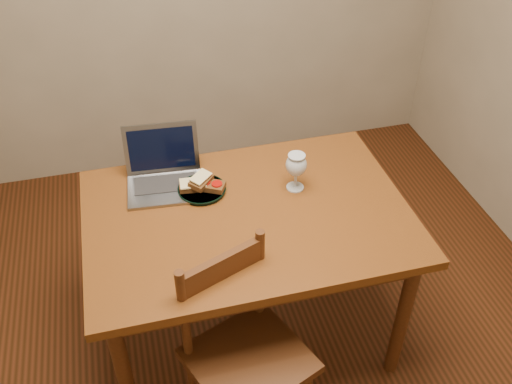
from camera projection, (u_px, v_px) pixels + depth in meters
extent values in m
cube|color=black|center=(251.00, 347.00, 2.68)|extent=(3.20, 3.20, 0.02)
cube|color=#46230B|center=(248.00, 217.00, 2.30)|extent=(1.30, 0.90, 0.04)
cylinder|color=#3D200C|center=(125.00, 378.00, 2.15)|extent=(0.06, 0.06, 0.70)
cylinder|color=#3D200C|center=(403.00, 317.00, 2.37)|extent=(0.06, 0.06, 0.70)
cylinder|color=#3D200C|center=(113.00, 245.00, 2.70)|extent=(0.06, 0.06, 0.70)
cylinder|color=#3D200C|center=(339.00, 206.00, 2.93)|extent=(0.06, 0.06, 0.70)
cube|color=#3D200C|center=(249.00, 360.00, 2.13)|extent=(0.52, 0.51, 0.04)
cube|color=#3D200C|center=(222.00, 269.00, 2.00)|extent=(0.32, 0.15, 0.12)
cylinder|color=black|center=(202.00, 190.00, 2.39)|extent=(0.20, 0.20, 0.02)
cube|color=slate|center=(166.00, 189.00, 2.40)|extent=(0.33, 0.24, 0.01)
cube|color=slate|center=(161.00, 148.00, 2.43)|extent=(0.32, 0.09, 0.21)
cube|color=black|center=(161.00, 148.00, 2.43)|extent=(0.28, 0.07, 0.17)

